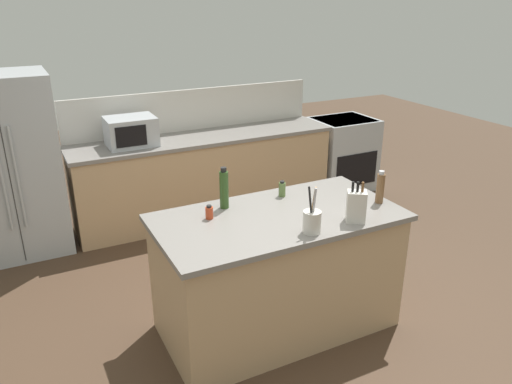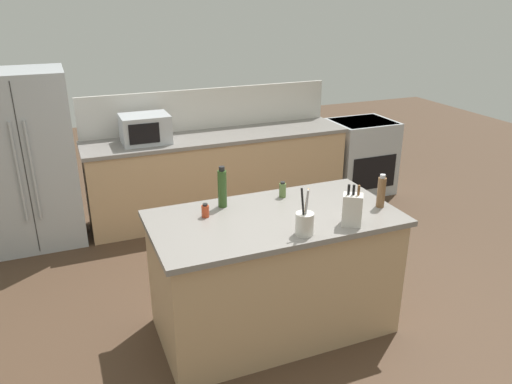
% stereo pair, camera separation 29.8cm
% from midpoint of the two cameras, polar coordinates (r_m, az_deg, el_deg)
% --- Properties ---
extents(ground_plane, '(14.00, 14.00, 0.00)m').
position_cam_midpoint_polar(ground_plane, '(4.02, 4.15, -15.04)').
color(ground_plane, '#473323').
extents(back_counter_run, '(2.94, 0.66, 0.94)m').
position_cam_midpoint_polar(back_counter_run, '(5.70, -2.73, 1.99)').
color(back_counter_run, tan).
rests_on(back_counter_run, ground_plane).
extents(wall_backsplash, '(2.90, 0.03, 0.46)m').
position_cam_midpoint_polar(wall_backsplash, '(5.79, -3.92, 9.49)').
color(wall_backsplash, beige).
rests_on(wall_backsplash, back_counter_run).
extents(kitchen_island, '(1.76, 0.91, 0.94)m').
position_cam_midpoint_polar(kitchen_island, '(3.75, 4.35, -9.26)').
color(kitchen_island, tan).
rests_on(kitchen_island, ground_plane).
extents(refrigerator, '(0.91, 0.75, 1.74)m').
position_cam_midpoint_polar(refrigerator, '(5.34, -23.34, 3.32)').
color(refrigerator, '#ADB2B7').
rests_on(refrigerator, ground_plane).
extents(range_oven, '(0.76, 0.65, 0.92)m').
position_cam_midpoint_polar(range_oven, '(6.54, 13.13, 4.03)').
color(range_oven, '#ADB2B7').
rests_on(range_oven, ground_plane).
extents(microwave, '(0.49, 0.39, 0.29)m').
position_cam_midpoint_polar(microwave, '(5.32, -10.99, 7.09)').
color(microwave, '#ADB2B7').
rests_on(microwave, back_counter_run).
extents(knife_block, '(0.16, 0.16, 0.29)m').
position_cam_midpoint_polar(knife_block, '(3.43, 13.40, -2.00)').
color(knife_block, beige).
rests_on(knife_block, kitchen_island).
extents(utensil_crock, '(0.12, 0.12, 0.32)m').
position_cam_midpoint_polar(utensil_crock, '(3.26, 8.20, -3.55)').
color(utensil_crock, beige).
rests_on(utensil_crock, kitchen_island).
extents(spice_jar_oregano, '(0.05, 0.05, 0.12)m').
position_cam_midpoint_polar(spice_jar_oregano, '(3.84, 5.28, 0.21)').
color(spice_jar_oregano, '#567038').
rests_on(spice_jar_oregano, kitchen_island).
extents(pepper_grinder, '(0.06, 0.06, 0.25)m').
position_cam_midpoint_polar(pepper_grinder, '(3.78, 16.34, -0.00)').
color(pepper_grinder, brown).
rests_on(pepper_grinder, kitchen_island).
extents(olive_oil_bottle, '(0.07, 0.07, 0.31)m').
position_cam_midpoint_polar(olive_oil_bottle, '(3.62, -1.53, 0.43)').
color(olive_oil_bottle, '#2D4C1E').
rests_on(olive_oil_bottle, kitchen_island).
extents(spice_jar_paprika, '(0.05, 0.05, 0.10)m').
position_cam_midpoint_polar(spice_jar_paprika, '(3.49, -3.39, -2.20)').
color(spice_jar_paprika, '#B73D1E').
rests_on(spice_jar_paprika, kitchen_island).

